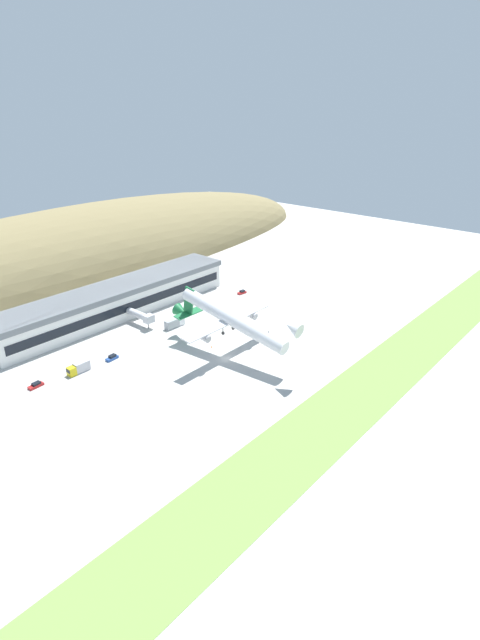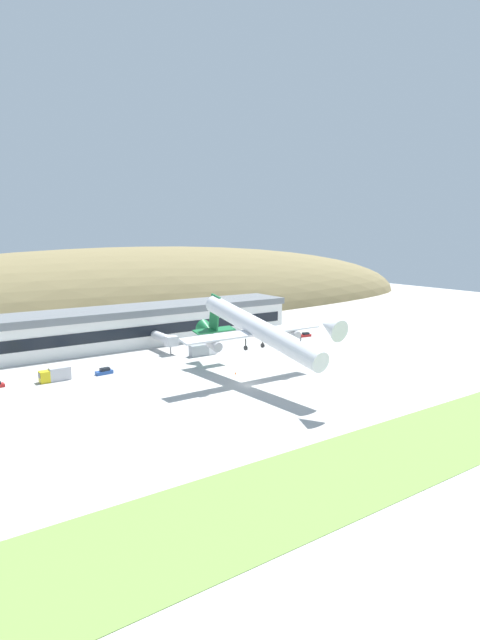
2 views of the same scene
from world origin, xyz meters
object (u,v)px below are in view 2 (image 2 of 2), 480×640
(service_car_1, at_px, (104,372))
(traffic_cone_0, at_px, (235,373))
(jetway_0, at_px, (165,339))
(service_car_0, at_px, (305,335))
(terminal_building, at_px, (145,322))
(fuel_truck, at_px, (55,375))
(cargo_airplane, at_px, (257,329))
(box_truck, at_px, (202,350))

(service_car_1, relative_size, traffic_cone_0, 7.40)
(jetway_0, xyz_separation_m, service_car_0, (49.21, -6.67, -3.39))
(terminal_building, relative_size, service_car_0, 24.08)
(service_car_1, relative_size, fuel_truck, 0.60)
(cargo_airplane, xyz_separation_m, traffic_cone_0, (-0.53, 8.16, -12.33))
(service_car_1, distance_m, fuel_truck, 11.62)
(fuel_truck, relative_size, traffic_cone_0, 12.32)
(terminal_building, distance_m, box_truck, 26.60)
(cargo_airplane, relative_size, box_truck, 6.45)
(terminal_building, height_order, service_car_1, terminal_building)
(box_truck, bearing_deg, service_car_0, 4.59)
(traffic_cone_0, bearing_deg, service_car_0, 28.98)
(service_car_1, height_order, box_truck, box_truck)
(cargo_airplane, bearing_deg, traffic_cone_0, 93.69)
(terminal_building, relative_size, cargo_airplane, 1.92)
(jetway_0, distance_m, box_truck, 12.48)
(cargo_airplane, xyz_separation_m, service_car_1, (-27.58, 26.52, -11.95))
(terminal_building, distance_m, service_car_1, 37.44)
(service_car_0, xyz_separation_m, box_truck, (-42.24, -3.39, 0.93))
(jetway_0, relative_size, box_truck, 1.59)
(service_car_0, relative_size, fuel_truck, 0.59)
(jetway_0, height_order, cargo_airplane, cargo_airplane)
(terminal_building, xyz_separation_m, service_car_0, (48.82, -21.86, -6.13))
(service_car_1, xyz_separation_m, fuel_truck, (-11.55, 0.91, 0.87))
(jetway_0, bearing_deg, traffic_cone_0, -82.82)
(terminal_building, xyz_separation_m, service_car_1, (-23.45, -28.54, -6.07))
(service_car_0, bearing_deg, traffic_cone_0, -151.02)
(cargo_airplane, distance_m, service_car_0, 56.96)
(service_car_1, relative_size, box_truck, 0.53)
(terminal_building, distance_m, service_car_0, 53.84)
(fuel_truck, distance_m, box_truck, 41.65)
(cargo_airplane, relative_size, traffic_cone_0, 90.44)
(cargo_airplane, relative_size, service_car_0, 12.54)
(terminal_building, height_order, service_car_0, terminal_building)
(terminal_building, relative_size, traffic_cone_0, 173.68)
(cargo_airplane, height_order, service_car_1, cargo_airplane)
(service_car_0, distance_m, box_truck, 42.39)
(service_car_0, height_order, traffic_cone_0, service_car_0)
(jetway_0, bearing_deg, service_car_1, -149.93)
(terminal_building, distance_m, traffic_cone_0, 47.48)
(box_truck, bearing_deg, traffic_cone_0, -97.82)
(box_truck, bearing_deg, jetway_0, 124.72)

